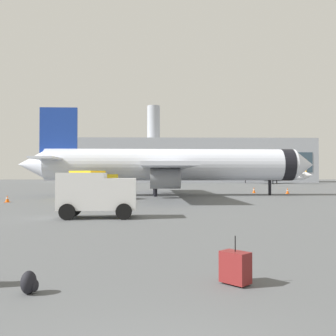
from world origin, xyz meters
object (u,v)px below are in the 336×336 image
object	(u,v)px
safety_cone_near	(7,199)
traveller_backpack	(29,283)
cargo_van	(97,193)
safety_cone_outer	(254,190)
safety_cone_far	(96,192)
service_truck	(93,183)
safety_cone_mid	(288,191)
rolling_suitcase	(235,267)
airplane_taxiing	(271,175)
airplane_at_gate	(170,165)

from	to	relation	value
safety_cone_near	traveller_backpack	size ratio (longest dim) A/B	1.33
cargo_van	safety_cone_outer	size ratio (longest dim) A/B	5.70
safety_cone_near	safety_cone_outer	bearing A→B (deg)	32.61
safety_cone_far	safety_cone_outer	bearing A→B (deg)	11.41
service_truck	safety_cone_mid	world-z (taller)	service_truck
safety_cone_far	rolling_suitcase	xyz separation A→B (m)	(9.65, -39.05, 0.04)
safety_cone_near	rolling_suitcase	xyz separation A→B (m)	(15.45, -26.26, 0.08)
airplane_taxiing	safety_cone_near	distance (m)	86.87
safety_cone_mid	traveller_backpack	size ratio (longest dim) A/B	1.61
rolling_suitcase	airplane_at_gate	bearing A→B (deg)	90.78
airplane_at_gate	cargo_van	size ratio (longest dim) A/B	7.95
cargo_van	rolling_suitcase	xyz separation A→B (m)	(5.36, -13.56, -1.06)
safety_cone_mid	safety_cone_far	distance (m)	24.73
rolling_suitcase	safety_cone_far	bearing A→B (deg)	103.89
safety_cone_mid	safety_cone_outer	bearing A→B (deg)	152.13
service_truck	safety_cone_far	distance (m)	8.25
cargo_van	safety_cone_near	size ratio (longest dim) A/B	7.04
airplane_at_gate	airplane_taxiing	distance (m)	69.69
service_truck	traveller_backpack	distance (m)	31.87
safety_cone_mid	safety_cone_far	xyz separation A→B (m)	(-24.64, -2.12, -0.03)
service_truck	airplane_at_gate	bearing A→B (deg)	39.41
safety_cone_far	traveller_backpack	distance (m)	39.99
airplane_taxiing	safety_cone_mid	distance (m)	61.01
service_truck	rolling_suitcase	world-z (taller)	service_truck
safety_cone_mid	traveller_backpack	xyz separation A→B (m)	(-19.41, -41.76, -0.15)
safety_cone_outer	traveller_backpack	distance (m)	46.49
cargo_van	airplane_at_gate	bearing A→B (deg)	78.62
airplane_taxiing	rolling_suitcase	world-z (taller)	airplane_taxiing
airplane_at_gate	cargo_van	distance (m)	24.64
safety_cone_near	airplane_at_gate	bearing A→B (deg)	37.26
cargo_van	safety_cone_outer	distance (m)	33.94
service_truck	safety_cone_mid	xyz separation A→B (m)	(23.59, 10.20, -1.23)
traveller_backpack	airplane_at_gate	bearing A→B (deg)	84.15
safety_cone_mid	safety_cone_near	bearing A→B (deg)	-153.90
service_truck	safety_cone_mid	size ratio (longest dim) A/B	6.73
airplane_at_gate	safety_cone_outer	bearing A→B (deg)	25.84
airplane_at_gate	safety_cone_near	size ratio (longest dim) A/B	55.97
airplane_taxiing	safety_cone_far	xyz separation A→B (m)	(-39.67, -61.21, -1.99)
airplane_at_gate	safety_cone_outer	size ratio (longest dim) A/B	45.31
airplane_at_gate	safety_cone_near	distance (m)	19.06
safety_cone_outer	airplane_at_gate	bearing A→B (deg)	-154.16
cargo_van	traveller_backpack	world-z (taller)	cargo_van
safety_cone_near	safety_cone_far	distance (m)	14.04
airplane_taxiing	safety_cone_near	size ratio (longest dim) A/B	31.14
rolling_suitcase	safety_cone_mid	bearing A→B (deg)	70.00
safety_cone_outer	traveller_backpack	size ratio (longest dim) A/B	1.64
airplane_at_gate	service_truck	size ratio (longest dim) A/B	6.85
safety_cone_mid	traveller_backpack	bearing A→B (deg)	-114.93
safety_cone_near	traveller_backpack	world-z (taller)	safety_cone_near
airplane_at_gate	safety_cone_far	bearing A→B (deg)	171.12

